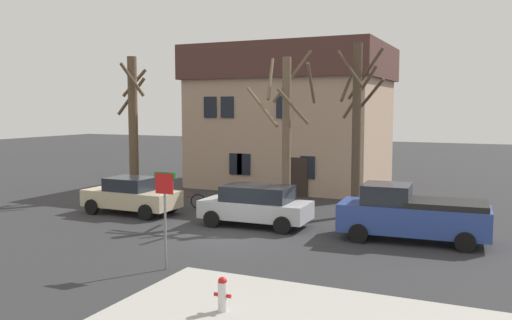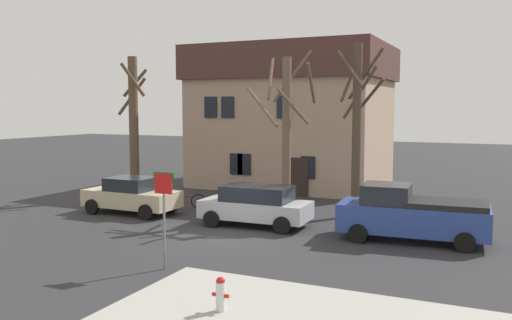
{
  "view_description": "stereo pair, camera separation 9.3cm",
  "coord_description": "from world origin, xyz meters",
  "views": [
    {
      "loc": [
        9.18,
        -17.52,
        4.77
      ],
      "look_at": [
        -0.36,
        3.4,
        2.54
      ],
      "focal_mm": 37.95,
      "sensor_mm": 36.0,
      "label": 1
    },
    {
      "loc": [
        9.26,
        -17.48,
        4.77
      ],
      "look_at": [
        -0.36,
        3.4,
        2.54
      ],
      "focal_mm": 37.95,
      "sensor_mm": 36.0,
      "label": 2
    }
  ],
  "objects": [
    {
      "name": "pickup_truck_blue",
      "position": [
        6.33,
        2.15,
        0.97
      ],
      "size": [
        5.3,
        2.41,
        2.02
      ],
      "color": "#2D4799",
      "rests_on": "ground_plane"
    },
    {
      "name": "car_silver_wagon",
      "position": [
        0.24,
        2.09,
        0.86
      ],
      "size": [
        4.46,
        2.2,
        1.65
      ],
      "color": "#B7BABF",
      "rests_on": "ground_plane"
    },
    {
      "name": "bicycle_leaning",
      "position": [
        -4.31,
        4.17,
        0.37
      ],
      "size": [
        1.66,
        0.66,
        1.03
      ],
      "color": "black",
      "rests_on": "ground_plane"
    },
    {
      "name": "tree_bare_near",
      "position": [
        -8.6,
        5.81,
        3.92
      ],
      "size": [
        2.0,
        2.0,
        7.43
      ],
      "color": "brown",
      "rests_on": "ground_plane"
    },
    {
      "name": "car_beige_sedan",
      "position": [
        -5.96,
        2.1,
        0.83
      ],
      "size": [
        4.38,
        2.14,
        1.64
      ],
      "color": "#C6B793",
      "rests_on": "ground_plane"
    },
    {
      "name": "fire_hydrant",
      "position": [
        3.5,
        -6.91,
        0.54
      ],
      "size": [
        0.42,
        0.22,
        0.8
      ],
      "color": "silver",
      "rests_on": "sidewalk_slab"
    },
    {
      "name": "tree_bare_far",
      "position": [
        3.38,
        5.83,
        4.1
      ],
      "size": [
        2.04,
        2.05,
        7.55
      ],
      "color": "#4C3D2D",
      "rests_on": "ground_plane"
    },
    {
      "name": "ground_plane",
      "position": [
        0.0,
        0.0,
        0.0
      ],
      "size": [
        120.0,
        120.0,
        0.0
      ],
      "primitive_type": "plane",
      "color": "#2D2D30"
    },
    {
      "name": "building_main",
      "position": [
        -2.63,
        13.68,
        4.29
      ],
      "size": [
        11.36,
        8.4,
        8.42
      ],
      "color": "tan",
      "rests_on": "ground_plane"
    },
    {
      "name": "street_sign_pole",
      "position": [
        0.28,
        -4.43,
        2.03
      ],
      "size": [
        0.76,
        0.07,
        2.91
      ],
      "color": "slate",
      "rests_on": "ground_plane"
    },
    {
      "name": "tree_bare_mid",
      "position": [
        0.62,
        4.42,
        3.85
      ],
      "size": [
        3.11,
        3.1,
        7.29
      ],
      "color": "brown",
      "rests_on": "ground_plane"
    }
  ]
}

